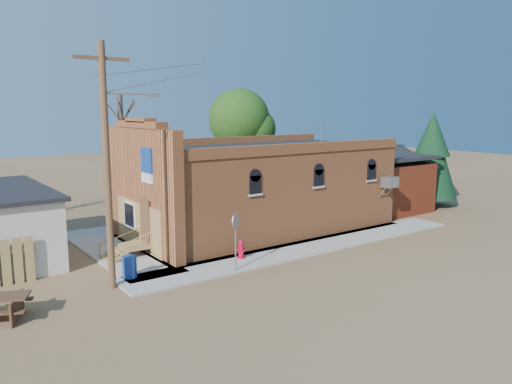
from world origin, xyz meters
TOP-DOWN VIEW (x-y plane):
  - ground at (0.00, 0.00)m, footprint 120.00×120.00m
  - sidewalk_south at (1.50, 0.90)m, footprint 19.00×2.20m
  - sidewalk_west at (-6.30, 6.00)m, footprint 2.60×10.00m
  - brick_bar at (1.64, 5.49)m, footprint 16.40×7.97m
  - red_shed at (11.50, 5.50)m, footprint 5.40×6.40m
  - utility_pole at (-8.14, 1.20)m, footprint 3.12×0.26m
  - tree_bare_near at (-3.00, 13.00)m, footprint 2.80×2.80m
  - tree_leafy at (6.00, 13.50)m, footprint 4.40×4.40m
  - evergreen_tree at (15.50, 4.00)m, footprint 3.60×3.60m
  - fire_hydrant at (-2.28, 1.28)m, footprint 0.49×0.48m
  - stop_sign at (-3.43, 0.00)m, footprint 0.57×0.42m
  - trash_barrel at (-7.30, 1.74)m, footprint 0.74×0.74m

SIDE VIEW (x-z plane):
  - ground at x=0.00m, z-range 0.00..0.00m
  - sidewalk_south at x=1.50m, z-range 0.00..0.08m
  - sidewalk_west at x=-6.30m, z-range 0.00..0.08m
  - fire_hydrant at x=-2.28m, z-range 0.07..0.90m
  - trash_barrel at x=-7.30m, z-range 0.08..0.95m
  - stop_sign at x=-3.43m, z-range 0.73..3.16m
  - red_shed at x=11.50m, z-range 0.12..4.42m
  - brick_bar at x=1.64m, z-range -0.81..5.49m
  - evergreen_tree at x=15.50m, z-range 0.46..6.96m
  - utility_pole at x=-8.14m, z-range 0.27..9.27m
  - tree_leafy at x=6.00m, z-range 1.86..10.01m
  - tree_bare_near at x=-3.00m, z-range 2.14..9.79m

